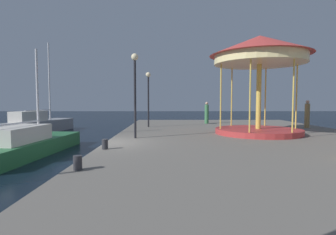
# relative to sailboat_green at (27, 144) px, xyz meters

# --- Properties ---
(ground_plane) EXTENTS (120.00, 120.00, 0.00)m
(ground_plane) POSITION_rel_sailboat_green_xyz_m (4.07, -0.95, -0.57)
(ground_plane) COLOR black
(quay_dock) EXTENTS (14.41, 29.63, 0.80)m
(quay_dock) POSITION_rel_sailboat_green_xyz_m (11.27, -0.95, -0.17)
(quay_dock) COLOR slate
(quay_dock) RESTS_ON ground
(sailboat_green) EXTENTS (2.72, 7.55, 5.42)m
(sailboat_green) POSITION_rel_sailboat_green_xyz_m (0.00, 0.00, 0.00)
(sailboat_green) COLOR #236638
(sailboat_green) RESTS_ON ground
(sailboat_grey) EXTENTS (3.23, 7.14, 7.93)m
(sailboat_grey) POSITION_rel_sailboat_green_xyz_m (-3.99, 9.62, 0.17)
(sailboat_grey) COLOR gray
(sailboat_grey) RESTS_ON ground
(carousel) EXTENTS (5.67, 5.67, 5.63)m
(carousel) POSITION_rel_sailboat_green_xyz_m (12.21, 2.25, 4.47)
(carousel) COLOR #B23333
(carousel) RESTS_ON quay_dock
(lamp_post_mid_promenade) EXTENTS (0.36, 0.36, 4.31)m
(lamp_post_mid_promenade) POSITION_rel_sailboat_green_xyz_m (5.29, 0.53, 3.18)
(lamp_post_mid_promenade) COLOR black
(lamp_post_mid_promenade) RESTS_ON quay_dock
(lamp_post_far_end) EXTENTS (0.36, 0.36, 4.01)m
(lamp_post_far_end) POSITION_rel_sailboat_green_xyz_m (5.57, 6.46, 3.00)
(lamp_post_far_end) COLOR black
(lamp_post_far_end) RESTS_ON quay_dock
(bollard_center) EXTENTS (0.24, 0.24, 0.40)m
(bollard_center) POSITION_rel_sailboat_green_xyz_m (4.46, -2.64, 0.43)
(bollard_center) COLOR #2D2D33
(bollard_center) RESTS_ON quay_dock
(bollard_south) EXTENTS (0.24, 0.24, 0.40)m
(bollard_south) POSITION_rel_sailboat_green_xyz_m (4.45, -5.81, 0.43)
(bollard_south) COLOR #2D2D33
(bollard_south) RESTS_ON quay_dock
(person_mid_promenade) EXTENTS (0.34, 0.34, 1.97)m
(person_mid_promenade) POSITION_rel_sailboat_green_xyz_m (16.85, 5.62, 1.16)
(person_mid_promenade) COLOR #937A4C
(person_mid_promenade) RESTS_ON quay_dock
(person_far_corner) EXTENTS (0.34, 0.34, 1.85)m
(person_far_corner) POSITION_rel_sailboat_green_xyz_m (10.32, 9.50, 1.10)
(person_far_corner) COLOR #387247
(person_far_corner) RESTS_ON quay_dock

